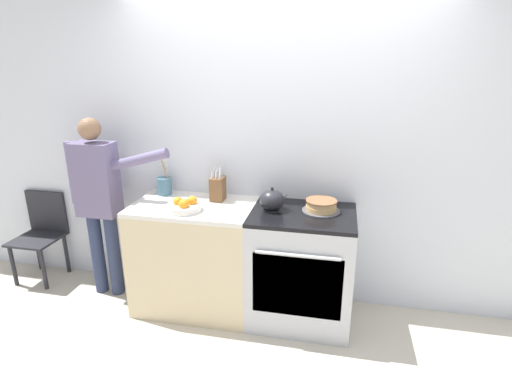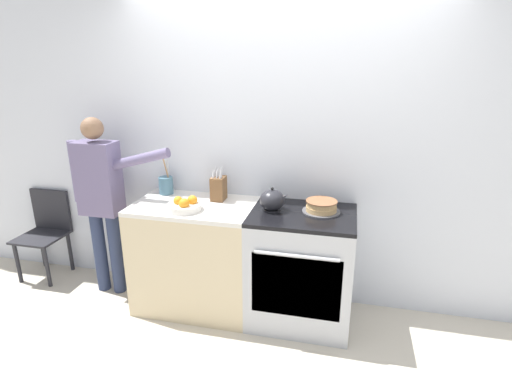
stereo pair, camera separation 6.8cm
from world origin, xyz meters
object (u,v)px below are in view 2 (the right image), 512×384
at_px(person_baker, 101,193).
at_px(utensil_crock, 166,185).
at_px(stove_range, 301,267).
at_px(dining_chair, 47,228).
at_px(layer_cake, 321,207).
at_px(tea_kettle, 272,200).
at_px(knife_block, 219,188).
at_px(fruit_bowl, 185,205).

bearing_deg(person_baker, utensil_crock, 7.92).
xyz_separation_m(stove_range, person_baker, (-1.71, 0.02, 0.48)).
distance_m(stove_range, dining_chair, 2.48).
height_order(layer_cake, tea_kettle, tea_kettle).
bearing_deg(knife_block, stove_range, -11.91).
bearing_deg(stove_range, person_baker, 179.19).
xyz_separation_m(layer_cake, person_baker, (-1.84, -0.03, -0.02)).
bearing_deg(utensil_crock, person_baker, -161.52).
distance_m(tea_kettle, utensil_crock, 0.97).
bearing_deg(fruit_bowl, dining_chair, 168.32).
xyz_separation_m(knife_block, person_baker, (-1.00, -0.13, -0.08)).
bearing_deg(fruit_bowl, person_baker, 168.69).
bearing_deg(knife_block, utensil_crock, 174.52).
height_order(layer_cake, knife_block, knife_block).
distance_m(stove_range, person_baker, 1.78).
relative_size(knife_block, utensil_crock, 0.85).
relative_size(knife_block, person_baker, 0.18).
bearing_deg(dining_chair, layer_cake, -11.15).
bearing_deg(layer_cake, person_baker, -178.97).
relative_size(layer_cake, dining_chair, 0.35).
xyz_separation_m(tea_kettle, utensil_crock, (-0.95, 0.18, -0.00)).
relative_size(fruit_bowl, dining_chair, 0.32).
xyz_separation_m(tea_kettle, person_baker, (-1.47, 0.01, -0.06)).
distance_m(layer_cake, dining_chair, 2.65).
bearing_deg(layer_cake, stove_range, -156.13).
xyz_separation_m(utensil_crock, person_baker, (-0.52, -0.17, -0.06)).
bearing_deg(stove_range, layer_cake, 23.87).
height_order(tea_kettle, person_baker, person_baker).
height_order(layer_cake, dining_chair, layer_cake).
bearing_deg(fruit_bowl, utensil_crock, 132.57).
relative_size(tea_kettle, dining_chair, 0.28).
distance_m(knife_block, fruit_bowl, 0.35).
distance_m(layer_cake, utensil_crock, 1.33).
height_order(person_baker, dining_chair, person_baker).
distance_m(fruit_bowl, dining_chair, 1.69).
xyz_separation_m(stove_range, fruit_bowl, (-0.89, -0.14, 0.49)).
height_order(stove_range, knife_block, knife_block).
relative_size(layer_cake, fruit_bowl, 1.10).
distance_m(stove_range, utensil_crock, 1.32).
xyz_separation_m(utensil_crock, fruit_bowl, (0.31, -0.34, -0.04)).
distance_m(knife_block, dining_chair, 1.85).
xyz_separation_m(stove_range, knife_block, (-0.71, 0.15, 0.56)).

